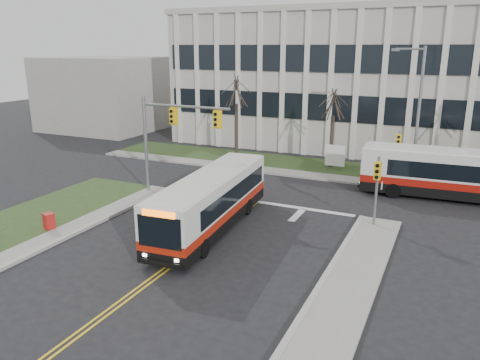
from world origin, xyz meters
The scene contains 16 objects.
ground centered at (0.00, 0.00, 0.00)m, with size 120.00×120.00×0.00m, color black.
sidewalk_east centered at (7.50, -5.00, 0.07)m, with size 2.00×26.00×0.14m, color #9E9B93.
sidewalk_cross centered at (5.00, 15.20, 0.07)m, with size 44.00×1.60×0.14m, color #9E9B93.
building_lawn centered at (5.00, 18.00, 0.06)m, with size 44.00×5.00×0.12m, color #27401B.
office_building centered at (5.00, 30.00, 6.00)m, with size 40.00×16.00×12.00m, color beige.
building_annex centered at (-26.00, 26.00, 4.00)m, with size 12.00×12.00×8.00m, color #9E9B93.
mast_arm_signal centered at (-5.62, 7.16, 4.26)m, with size 6.11×0.38×6.20m.
signal_pole_near centered at (7.20, 6.90, 2.50)m, with size 0.34×0.39×3.80m.
signal_pole_far centered at (7.20, 15.40, 2.50)m, with size 0.34×0.39×3.80m.
streetlight centered at (8.03, 16.20, 5.19)m, with size 2.15×0.25×9.20m.
directory_sign centered at (2.50, 17.50, 1.17)m, with size 1.50×0.12×2.00m.
tree_left centered at (-6.00, 18.00, 5.51)m, with size 1.80×1.80×7.70m.
tree_mid centered at (2.00, 18.20, 4.88)m, with size 1.80×1.80×6.82m.
bus_main centered at (-0.44, 3.22, 1.42)m, with size 2.30×10.64×2.84m, color silver, non-canonical shape.
bus_cross centered at (10.97, 13.83, 1.51)m, with size 2.45×11.31×3.02m, color silver, non-canonical shape.
newspaper_box_red centered at (-7.84, -0.62, 0.47)m, with size 0.50×0.45×0.95m, color #AD1A16.
Camera 1 is at (10.51, -16.85, 9.16)m, focal length 35.00 mm.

